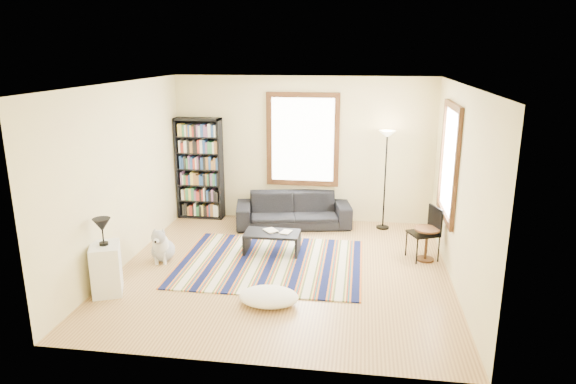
# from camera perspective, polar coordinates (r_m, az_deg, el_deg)

# --- Properties ---
(floor) EXTENTS (5.00, 5.00, 0.10)m
(floor) POSITION_cam_1_polar(r_m,az_deg,el_deg) (8.00, -0.52, -8.91)
(floor) COLOR tan
(floor) RESTS_ON ground
(ceiling) EXTENTS (5.00, 5.00, 0.10)m
(ceiling) POSITION_cam_1_polar(r_m,az_deg,el_deg) (7.30, -0.57, 12.29)
(ceiling) COLOR white
(ceiling) RESTS_ON floor
(wall_back) EXTENTS (5.00, 0.10, 2.80)m
(wall_back) POSITION_cam_1_polar(r_m,az_deg,el_deg) (9.99, 1.69, 4.77)
(wall_back) COLOR beige
(wall_back) RESTS_ON floor
(wall_front) EXTENTS (5.00, 0.10, 2.80)m
(wall_front) POSITION_cam_1_polar(r_m,az_deg,el_deg) (5.13, -4.90, -5.77)
(wall_front) COLOR beige
(wall_front) RESTS_ON floor
(wall_left) EXTENTS (0.10, 5.00, 2.80)m
(wall_left) POSITION_cam_1_polar(r_m,az_deg,el_deg) (8.29, -18.25, 1.76)
(wall_left) COLOR beige
(wall_left) RESTS_ON floor
(wall_right) EXTENTS (0.10, 5.00, 2.80)m
(wall_right) POSITION_cam_1_polar(r_m,az_deg,el_deg) (7.58, 18.88, 0.45)
(wall_right) COLOR beige
(wall_right) RESTS_ON floor
(window_back) EXTENTS (1.20, 0.06, 1.60)m
(window_back) POSITION_cam_1_polar(r_m,az_deg,el_deg) (9.88, 1.64, 5.82)
(window_back) COLOR white
(window_back) RESTS_ON wall_back
(window_right) EXTENTS (0.06, 1.20, 1.60)m
(window_right) POSITION_cam_1_polar(r_m,az_deg,el_deg) (8.29, 17.50, 3.23)
(window_right) COLOR white
(window_right) RESTS_ON wall_right
(rug) EXTENTS (2.87, 2.29, 0.02)m
(rug) POSITION_cam_1_polar(r_m,az_deg,el_deg) (8.19, -1.96, -7.86)
(rug) COLOR #0B113A
(rug) RESTS_ON floor
(sofa) EXTENTS (1.25, 2.27, 0.63)m
(sofa) POSITION_cam_1_polar(r_m,az_deg,el_deg) (9.79, 0.59, -2.01)
(sofa) COLOR black
(sofa) RESTS_ON floor
(bookshelf) EXTENTS (0.90, 0.30, 2.00)m
(bookshelf) POSITION_cam_1_polar(r_m,az_deg,el_deg) (10.28, -9.77, 2.57)
(bookshelf) COLOR black
(bookshelf) RESTS_ON floor
(coffee_table) EXTENTS (0.98, 0.67, 0.36)m
(coffee_table) POSITION_cam_1_polar(r_m,az_deg,el_deg) (8.54, -1.77, -5.64)
(coffee_table) COLOR black
(coffee_table) RESTS_ON floor
(book_a) EXTENTS (0.30, 0.29, 0.02)m
(book_a) POSITION_cam_1_polar(r_m,az_deg,el_deg) (8.49, -2.45, -4.40)
(book_a) COLOR beige
(book_a) RESTS_ON coffee_table
(book_b) EXTENTS (0.21, 0.25, 0.02)m
(book_b) POSITION_cam_1_polar(r_m,az_deg,el_deg) (8.50, -0.73, -4.39)
(book_b) COLOR beige
(book_b) RESTS_ON coffee_table
(floor_cushion) EXTENTS (0.96, 0.84, 0.20)m
(floor_cushion) POSITION_cam_1_polar(r_m,az_deg,el_deg) (6.95, -2.16, -11.54)
(floor_cushion) COLOR white
(floor_cushion) RESTS_ON floor
(floor_lamp) EXTENTS (0.30, 0.30, 1.86)m
(floor_lamp) POSITION_cam_1_polar(r_m,az_deg,el_deg) (9.65, 10.73, 1.26)
(floor_lamp) COLOR black
(floor_lamp) RESTS_ON floor
(side_table) EXTENTS (0.40, 0.40, 0.54)m
(side_table) POSITION_cam_1_polar(r_m,az_deg,el_deg) (8.51, 15.09, -5.63)
(side_table) COLOR #422510
(side_table) RESTS_ON floor
(folding_chair) EXTENTS (0.54, 0.53, 0.86)m
(folding_chair) POSITION_cam_1_polar(r_m,az_deg,el_deg) (8.50, 14.79, -4.48)
(folding_chair) COLOR black
(folding_chair) RESTS_ON floor
(white_cabinet) EXTENTS (0.55, 0.61, 0.70)m
(white_cabinet) POSITION_cam_1_polar(r_m,az_deg,el_deg) (7.57, -19.53, -8.04)
(white_cabinet) COLOR white
(white_cabinet) RESTS_ON floor
(table_lamp) EXTENTS (0.25, 0.25, 0.38)m
(table_lamp) POSITION_cam_1_polar(r_m,az_deg,el_deg) (7.38, -19.91, -4.19)
(table_lamp) COLOR black
(table_lamp) RESTS_ON white_cabinet
(dog) EXTENTS (0.45, 0.60, 0.57)m
(dog) POSITION_cam_1_polar(r_m,az_deg,el_deg) (8.44, -13.74, -5.60)
(dog) COLOR #BABABA
(dog) RESTS_ON floor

